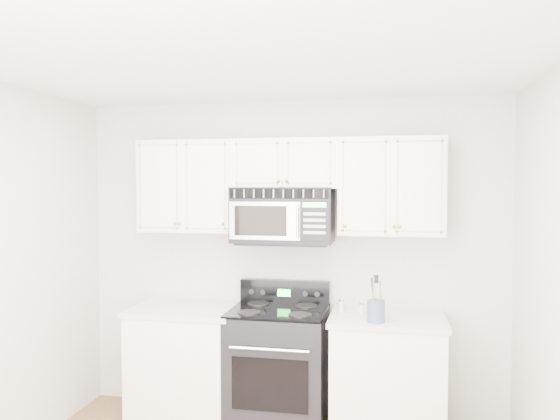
# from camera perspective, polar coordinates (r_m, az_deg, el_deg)

# --- Properties ---
(room) EXTENTS (3.51, 3.51, 2.61)m
(room) POSITION_cam_1_polar(r_m,az_deg,el_deg) (2.89, -5.07, -9.50)
(room) COLOR brown
(room) RESTS_ON ground
(base_cabinet_left) EXTENTS (0.86, 0.65, 0.92)m
(base_cabinet_left) POSITION_cam_1_polar(r_m,az_deg,el_deg) (4.68, -9.68, -15.84)
(base_cabinet_left) COLOR silver
(base_cabinet_left) RESTS_ON ground
(base_cabinet_right) EXTENTS (0.86, 0.65, 0.92)m
(base_cabinet_right) POSITION_cam_1_polar(r_m,az_deg,el_deg) (4.41, 11.11, -17.06)
(base_cabinet_right) COLOR silver
(base_cabinet_right) RESTS_ON ground
(range) EXTENTS (0.75, 0.68, 1.12)m
(range) POSITION_cam_1_polar(r_m,az_deg,el_deg) (4.46, -0.16, -15.97)
(range) COLOR black
(range) RESTS_ON ground
(upper_cabinets) EXTENTS (2.44, 0.37, 0.75)m
(upper_cabinets) POSITION_cam_1_polar(r_m,az_deg,el_deg) (4.37, 0.72, 2.98)
(upper_cabinets) COLOR silver
(upper_cabinets) RESTS_ON ground
(microwave) EXTENTS (0.79, 0.45, 0.44)m
(microwave) POSITION_cam_1_polar(r_m,az_deg,el_deg) (4.34, 0.33, -0.51)
(microwave) COLOR black
(microwave) RESTS_ON ground
(utensil_crock) EXTENTS (0.13, 0.13, 0.34)m
(utensil_crock) POSITION_cam_1_polar(r_m,az_deg,el_deg) (4.05, 10.00, -10.28)
(utensil_crock) COLOR #3E496C
(utensil_crock) RESTS_ON base_cabinet_right
(shaker_salt) EXTENTS (0.04, 0.04, 0.11)m
(shaker_salt) POSITION_cam_1_polar(r_m,az_deg,el_deg) (4.30, 6.44, -9.91)
(shaker_salt) COLOR silver
(shaker_salt) RESTS_ON base_cabinet_right
(shaker_pepper) EXTENTS (0.04, 0.04, 0.09)m
(shaker_pepper) POSITION_cam_1_polar(r_m,az_deg,el_deg) (4.27, 8.53, -10.13)
(shaker_pepper) COLOR silver
(shaker_pepper) RESTS_ON base_cabinet_right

